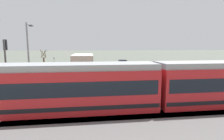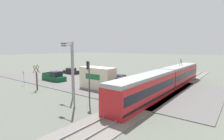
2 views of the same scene
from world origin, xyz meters
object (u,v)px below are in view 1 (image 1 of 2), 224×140
(sedan_car_2, at_px, (133,76))
(traffic_light_pole, at_px, (6,60))
(no_parking_sign, at_px, (54,62))
(street_tree, at_px, (44,63))
(light_rail_tram, at_px, (156,85))
(box_truck, at_px, (83,71))
(sedan_car_1, at_px, (123,64))
(pickup_truck, at_px, (85,66))
(sedan_car_0, at_px, (131,68))
(street_lamp_mid_block, at_px, (29,50))

(sedan_car_2, relative_size, traffic_light_pole, 0.88)
(sedan_car_2, xyz_separation_m, no_parking_sign, (12.26, -12.37, 0.85))
(street_tree, bearing_deg, light_rail_tram, 125.94)
(box_truck, relative_size, traffic_light_pole, 1.99)
(street_tree, distance_m, no_parking_sign, 5.39)
(traffic_light_pole, relative_size, no_parking_sign, 2.04)
(sedan_car_1, bearing_deg, light_rail_tram, -95.35)
(pickup_truck, relative_size, sedan_car_2, 1.20)
(box_truck, xyz_separation_m, sedan_car_2, (-6.37, -1.64, -1.01))
(sedan_car_2, distance_m, street_tree, 14.64)
(sedan_car_0, bearing_deg, no_parking_sign, -17.08)
(light_rail_tram, xyz_separation_m, box_truck, (5.68, -8.04, -0.00))
(street_tree, distance_m, street_lamp_mid_block, 8.26)
(street_lamp_mid_block, bearing_deg, light_rail_tram, 143.13)
(street_lamp_mid_block, bearing_deg, street_tree, -87.19)
(sedan_car_1, xyz_separation_m, no_parking_sign, (13.98, 3.77, 0.84))
(pickup_truck, height_order, street_tree, street_tree)
(sedan_car_1, bearing_deg, pickup_truck, -150.74)
(box_truck, xyz_separation_m, street_lamp_mid_block, (6.04, -0.75, 2.51))
(no_parking_sign, bearing_deg, box_truck, 112.82)
(sedan_car_0, xyz_separation_m, traffic_light_pole, (14.90, 12.98, 2.66))
(sedan_car_1, bearing_deg, street_lamp_mid_block, -129.69)
(sedan_car_1, bearing_deg, box_truck, -114.49)
(sedan_car_0, relative_size, sedan_car_2, 1.02)
(sedan_car_0, bearing_deg, traffic_light_pole, 41.04)
(sedan_car_1, xyz_separation_m, traffic_light_pole, (14.86, 21.05, 2.67))
(box_truck, bearing_deg, pickup_truck, -89.50)
(box_truck, distance_m, traffic_light_pole, 7.70)
(street_tree, bearing_deg, street_lamp_mid_block, 92.81)
(box_truck, distance_m, street_tree, 10.78)
(sedan_car_1, xyz_separation_m, street_tree, (14.52, 9.12, 1.15))
(street_lamp_mid_block, bearing_deg, pickup_truck, -115.48)
(street_tree, bearing_deg, box_truck, 126.60)
(sedan_car_2, bearing_deg, street_lamp_mid_block, -175.89)
(box_truck, height_order, street_tree, street_tree)
(sedan_car_1, bearing_deg, no_parking_sign, -164.93)
(box_truck, xyz_separation_m, pickup_truck, (0.11, -13.17, -0.89))
(sedan_car_1, distance_m, traffic_light_pole, 25.90)
(sedan_car_2, bearing_deg, pickup_truck, 119.35)
(light_rail_tram, height_order, sedan_car_1, light_rail_tram)
(street_tree, relative_size, no_parking_sign, 1.60)
(box_truck, bearing_deg, no_parking_sign, -67.18)
(street_lamp_mid_block, bearing_deg, sedan_car_2, -175.89)
(sedan_car_2, distance_m, street_lamp_mid_block, 12.93)
(box_truck, relative_size, street_lamp_mid_block, 1.44)
(sedan_car_2, bearing_deg, street_tree, 151.27)
(pickup_truck, distance_m, sedan_car_1, 9.41)
(sedan_car_0, bearing_deg, pickup_truck, -22.86)
(traffic_light_pole, bearing_deg, box_truck, -154.10)
(light_rail_tram, height_order, pickup_truck, light_rail_tram)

